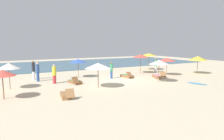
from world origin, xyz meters
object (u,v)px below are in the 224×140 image
at_px(umbrella_6, 159,62).
at_px(person_2, 156,65).
at_px(umbrella_1, 167,59).
at_px(surfboard, 197,83).
at_px(lounger_3, 157,76).
at_px(person_4, 38,72).
at_px(umbrella_2, 78,61).
at_px(umbrella_5, 149,55).
at_px(person_1, 111,70).
at_px(umbrella_4, 2,73).
at_px(lounger_0, 75,82).
at_px(umbrella_7, 198,58).
at_px(person_0, 54,74).
at_px(umbrella_0, 9,66).
at_px(lounger_2, 66,95).
at_px(umbrella_3, 141,56).
at_px(person_3, 33,70).
at_px(lounger_1, 127,76).
at_px(umbrella_8, 98,66).

height_order(umbrella_6, person_2, umbrella_6).
bearing_deg(umbrella_1, surfboard, -101.64).
xyz_separation_m(lounger_3, person_2, (2.70, 3.40, 0.74)).
bearing_deg(person_4, umbrella_2, 1.35).
distance_m(umbrella_5, person_1, 8.45).
height_order(umbrella_4, lounger_3, umbrella_4).
bearing_deg(lounger_0, umbrella_7, -5.36).
relative_size(lounger_3, person_0, 0.99).
height_order(umbrella_1, umbrella_5, umbrella_5).
bearing_deg(umbrella_0, lounger_3, -6.90).
height_order(umbrella_2, lounger_3, umbrella_2).
bearing_deg(umbrella_7, umbrella_4, -176.16).
distance_m(lounger_2, person_4, 7.25).
relative_size(umbrella_5, surfboard, 1.23).
height_order(umbrella_1, umbrella_3, umbrella_3).
bearing_deg(person_0, umbrella_7, -8.24).
bearing_deg(person_0, umbrella_4, -138.08).
bearing_deg(person_3, umbrella_1, -18.30).
height_order(umbrella_4, person_2, umbrella_4).
height_order(lounger_3, person_3, person_3).
distance_m(umbrella_0, person_2, 16.83).
bearing_deg(lounger_1, umbrella_8, -147.47).
bearing_deg(umbrella_4, umbrella_3, 18.10).
bearing_deg(umbrella_1, umbrella_5, 76.13).
height_order(umbrella_3, person_0, umbrella_3).
relative_size(umbrella_4, person_3, 1.02).
bearing_deg(person_4, umbrella_3, -3.81).
relative_size(umbrella_0, umbrella_8, 0.97).
distance_m(umbrella_6, person_3, 12.51).
distance_m(umbrella_8, person_4, 6.78).
bearing_deg(lounger_1, person_1, 170.45).
relative_size(umbrella_3, umbrella_4, 1.19).
xyz_separation_m(person_4, surfboard, (12.50, -8.29, -0.92)).
xyz_separation_m(umbrella_7, lounger_3, (-6.14, 0.09, -1.71)).
height_order(person_2, person_3, person_3).
distance_m(lounger_1, lounger_2, 9.44).
bearing_deg(person_3, lounger_0, -53.25).
xyz_separation_m(umbrella_5, person_1, (-7.65, -3.36, -1.23)).
bearing_deg(person_2, lounger_3, -128.47).
distance_m(lounger_3, person_3, 12.88).
bearing_deg(umbrella_7, person_0, 171.76).
bearing_deg(umbrella_3, person_2, 1.16).
distance_m(lounger_1, surfboard, 7.00).
relative_size(umbrella_8, person_1, 1.24).
bearing_deg(person_0, lounger_3, -12.54).
distance_m(umbrella_3, person_0, 10.68).
height_order(umbrella_0, umbrella_5, umbrella_5).
bearing_deg(umbrella_4, lounger_2, -22.91).
bearing_deg(lounger_2, person_0, 84.88).
relative_size(umbrella_2, umbrella_6, 0.95).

